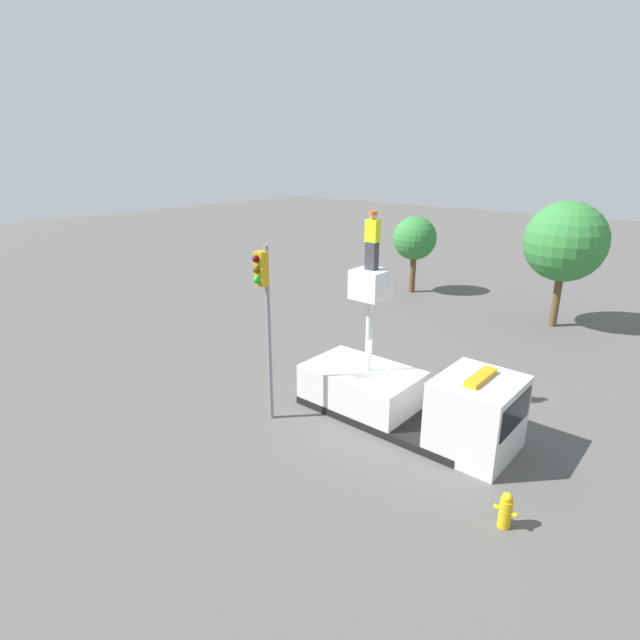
{
  "coord_description": "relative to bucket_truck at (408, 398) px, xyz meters",
  "views": [
    {
      "loc": [
        7.58,
        -12.25,
        8.12
      ],
      "look_at": [
        -1.83,
        -1.23,
        3.22
      ],
      "focal_mm": 28.0,
      "sensor_mm": 36.0,
      "label": 1
    }
  ],
  "objects": [
    {
      "name": "tree_left_bg",
      "position": [
        -7.94,
        13.76,
        2.32
      ],
      "size": [
        2.56,
        2.56,
        4.56
      ],
      "color": "brown",
      "rests_on": "ground"
    },
    {
      "name": "tree_right_bg",
      "position": [
        0.57,
        12.78,
        3.2
      ],
      "size": [
        3.74,
        3.74,
        6.02
      ],
      "color": "brown",
      "rests_on": "ground"
    },
    {
      "name": "fire_hydrant",
      "position": [
        4.07,
        -2.47,
        -0.49
      ],
      "size": [
        0.53,
        0.29,
        0.9
      ],
      "color": "gold",
      "rests_on": "ground"
    },
    {
      "name": "traffic_light_pole",
      "position": [
        -3.5,
        -2.59,
        3.02
      ],
      "size": [
        0.34,
        0.57,
        5.58
      ],
      "color": "gray",
      "rests_on": "ground"
    },
    {
      "name": "traffic_cone_rear",
      "position": [
        -4.68,
        0.72,
        -0.65
      ],
      "size": [
        0.39,
        0.39,
        0.59
      ],
      "color": "black",
      "rests_on": "ground"
    },
    {
      "name": "bucket_truck",
      "position": [
        0.0,
        0.0,
        0.0
      ],
      "size": [
        6.85,
        2.44,
        4.73
      ],
      "color": "black",
      "rests_on": "ground"
    },
    {
      "name": "worker",
      "position": [
        -1.51,
        0.0,
        4.69
      ],
      "size": [
        0.4,
        0.26,
        1.75
      ],
      "color": "#38383D",
      "rests_on": "bucket_truck"
    },
    {
      "name": "ground_plane",
      "position": [
        -0.68,
        0.0,
        -0.92
      ],
      "size": [
        120.0,
        120.0,
        0.0
      ],
      "primitive_type": "plane",
      "color": "#565451"
    }
  ]
}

